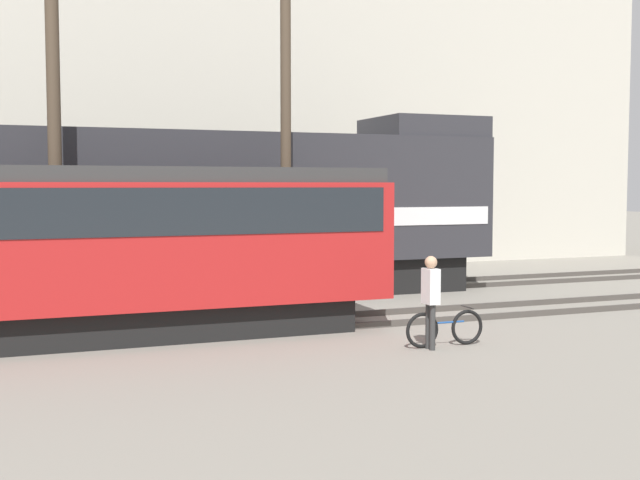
{
  "coord_description": "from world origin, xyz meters",
  "views": [
    {
      "loc": [
        -7.17,
        -16.9,
        3.07
      ],
      "look_at": [
        -0.47,
        0.27,
        1.8
      ],
      "focal_mm": 45.0,
      "sensor_mm": 36.0,
      "label": 1
    }
  ],
  "objects_px": {
    "person": "(431,292)",
    "streetcar": "(69,243)",
    "utility_pole_center": "(286,110)",
    "bicycle": "(445,328)",
    "freight_locomotive": "(177,212)",
    "utility_pole_left": "(55,139)"
  },
  "relations": [
    {
      "from": "freight_locomotive",
      "to": "utility_pole_center",
      "type": "xyz_separation_m",
      "value": [
        2.21,
        -2.51,
        2.54
      ]
    },
    {
      "from": "person",
      "to": "utility_pole_center",
      "type": "relative_size",
      "value": 0.18
    },
    {
      "from": "freight_locomotive",
      "to": "bicycle",
      "type": "height_order",
      "value": "freight_locomotive"
    },
    {
      "from": "bicycle",
      "to": "utility_pole_center",
      "type": "height_order",
      "value": "utility_pole_center"
    },
    {
      "from": "freight_locomotive",
      "to": "utility_pole_center",
      "type": "height_order",
      "value": "utility_pole_center"
    },
    {
      "from": "freight_locomotive",
      "to": "person",
      "type": "bearing_deg",
      "value": -69.04
    },
    {
      "from": "streetcar",
      "to": "utility_pole_center",
      "type": "relative_size",
      "value": 1.31
    },
    {
      "from": "bicycle",
      "to": "person",
      "type": "bearing_deg",
      "value": -159.95
    },
    {
      "from": "streetcar",
      "to": "utility_pole_center",
      "type": "bearing_deg",
      "value": 25.31
    },
    {
      "from": "freight_locomotive",
      "to": "person",
      "type": "distance_m",
      "value": 8.82
    },
    {
      "from": "utility_pole_left",
      "to": "utility_pole_center",
      "type": "distance_m",
      "value": 5.45
    },
    {
      "from": "person",
      "to": "utility_pole_left",
      "type": "height_order",
      "value": "utility_pole_left"
    },
    {
      "from": "streetcar",
      "to": "utility_pole_left",
      "type": "bearing_deg",
      "value": 91.84
    },
    {
      "from": "freight_locomotive",
      "to": "streetcar",
      "type": "relative_size",
      "value": 1.41
    },
    {
      "from": "freight_locomotive",
      "to": "utility_pole_center",
      "type": "relative_size",
      "value": 1.84
    },
    {
      "from": "person",
      "to": "utility_pole_left",
      "type": "relative_size",
      "value": 0.22
    },
    {
      "from": "person",
      "to": "streetcar",
      "type": "bearing_deg",
      "value": 153.28
    },
    {
      "from": "freight_locomotive",
      "to": "streetcar",
      "type": "xyz_separation_m",
      "value": [
        -3.1,
        -5.02,
        -0.39
      ]
    },
    {
      "from": "person",
      "to": "bicycle",
      "type": "bearing_deg",
      "value": 20.05
    },
    {
      "from": "streetcar",
      "to": "bicycle",
      "type": "bearing_deg",
      "value": -24.29
    },
    {
      "from": "streetcar",
      "to": "person",
      "type": "bearing_deg",
      "value": -26.72
    },
    {
      "from": "streetcar",
      "to": "person",
      "type": "height_order",
      "value": "streetcar"
    }
  ]
}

